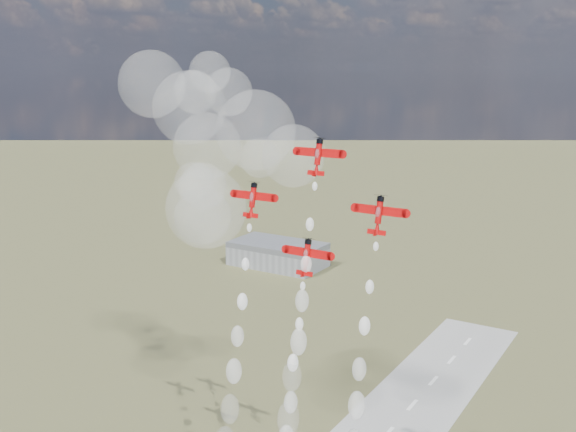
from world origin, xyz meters
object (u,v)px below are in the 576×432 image
(plane_right, at_px, (379,214))
(plane_lead, at_px, (318,156))
(hangar, at_px, (278,254))
(plane_left, at_px, (253,199))
(plane_slot, at_px, (307,256))

(plane_right, bearing_deg, plane_lead, 171.40)
(hangar, distance_m, plane_left, 219.84)
(plane_left, distance_m, plane_right, 30.26)
(plane_right, distance_m, plane_slot, 18.47)
(hangar, distance_m, plane_right, 235.93)
(plane_left, distance_m, plane_slot, 18.47)
(plane_slot, bearing_deg, plane_lead, 90.00)
(plane_lead, bearing_deg, hangar, 124.43)
(plane_left, bearing_deg, plane_lead, 8.60)
(hangar, distance_m, plane_lead, 229.20)
(plane_left, height_order, plane_slot, plane_left)
(plane_lead, height_order, plane_slot, plane_lead)
(plane_right, relative_size, plane_slot, 1.00)
(plane_left, relative_size, plane_right, 1.00)
(plane_lead, xyz_separation_m, plane_right, (15.13, -2.29, -10.34))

